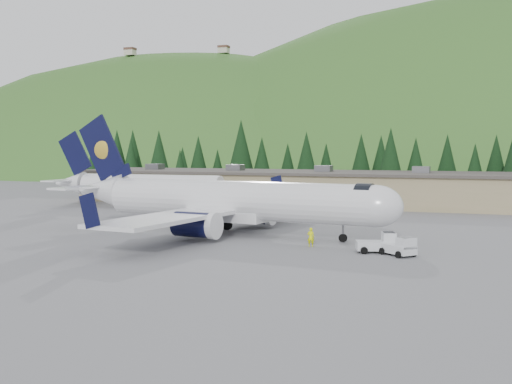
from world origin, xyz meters
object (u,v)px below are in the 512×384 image
object	(u,v)px
airliner	(227,201)
ramp_worker	(311,237)
baggage_tug_b	(400,247)
second_airliner	(133,186)
baggage_tug_a	(379,243)
terminal_building	(293,187)

from	to	relation	value
airliner	ramp_worker	size ratio (longest dim) A/B	22.03
baggage_tug_b	ramp_worker	xyz separation A→B (m)	(-8.23, 2.39, 0.14)
airliner	second_airliner	distance (m)	32.32
airliner	ramp_worker	bearing A→B (deg)	-19.78
airliner	second_airliner	xyz separation A→B (m)	(-23.81, 21.85, -0.07)
baggage_tug_a	terminal_building	distance (m)	48.97
airliner	baggage_tug_a	xyz separation A→B (m)	(16.70, -6.54, -2.61)
second_airliner	ramp_worker	world-z (taller)	second_airliner
airliner	terminal_building	world-z (taller)	airliner
baggage_tug_a	baggage_tug_b	xyz separation A→B (m)	(1.88, -1.21, -0.05)
baggage_tug_a	ramp_worker	world-z (taller)	baggage_tug_a
airliner	terminal_building	bearing A→B (deg)	103.48
second_airliner	baggage_tug_b	distance (m)	51.77
baggage_tug_b	terminal_building	bearing A→B (deg)	158.19
second_airliner	baggage_tug_a	bearing A→B (deg)	-35.02
terminal_building	second_airliner	bearing A→B (deg)	-141.22
airliner	ramp_worker	distance (m)	11.92
ramp_worker	baggage_tug_a	bearing A→B (deg)	158.55
baggage_tug_b	ramp_worker	bearing A→B (deg)	-154.23
second_airliner	baggage_tug_b	world-z (taller)	second_airliner
baggage_tug_b	terminal_building	distance (m)	50.87
terminal_building	ramp_worker	xyz separation A→B (m)	(14.25, -43.21, -1.75)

